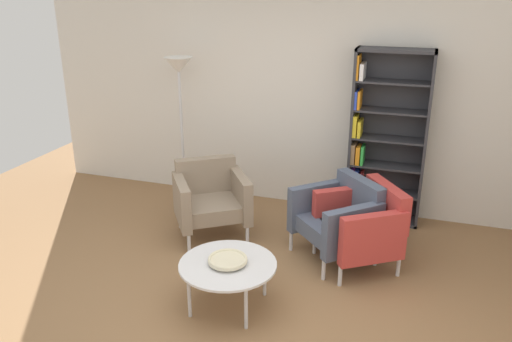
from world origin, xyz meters
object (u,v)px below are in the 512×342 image
armchair_corner_red (340,218)px  armchair_near_window (363,224)px  bookshelf_tall (382,141)px  coffee_table_low (228,266)px  armchair_by_bookshelf (211,198)px  floor_lamp_torchiere (179,83)px  decorative_bowl (228,260)px

armchair_corner_red → armchair_near_window: (0.24, -0.07, 0.00)m
bookshelf_tall → armchair_corner_red: (-0.26, -1.02, -0.50)m
coffee_table_low → armchair_by_bookshelf: 1.33m
armchair_by_bookshelf → armchair_near_window: (1.60, -0.12, 0.00)m
coffee_table_low → armchair_corner_red: bearing=56.9°
floor_lamp_torchiere → armchair_corner_red: bearing=-21.0°
armchair_near_window → floor_lamp_torchiere: 2.62m
armchair_corner_red → floor_lamp_torchiere: bearing=-155.1°
decorative_bowl → floor_lamp_torchiere: bearing=124.7°
coffee_table_low → armchair_corner_red: (0.72, 1.10, 0.04)m
decorative_bowl → floor_lamp_torchiere: floor_lamp_torchiere is taller
armchair_corner_red → floor_lamp_torchiere: (-2.02, 0.78, 1.03)m
bookshelf_tall → coffee_table_low: size_ratio=2.37×
armchair_corner_red → armchair_near_window: 0.24m
coffee_table_low → armchair_corner_red: armchair_corner_red is taller
armchair_corner_red → bookshelf_tall: bearing=121.5°
bookshelf_tall → armchair_corner_red: 1.16m
bookshelf_tall → floor_lamp_torchiere: (-2.28, -0.24, 0.53)m
decorative_bowl → armchair_corner_red: bearing=56.9°
armchair_corner_red → floor_lamp_torchiere: 2.40m
bookshelf_tall → decorative_bowl: 2.38m
armchair_near_window → armchair_corner_red: bearing=-140.0°
coffee_table_low → floor_lamp_torchiere: (-1.30, 1.88, 1.08)m
floor_lamp_torchiere → armchair_by_bookshelf: bearing=-47.6°
armchair_near_window → floor_lamp_torchiere: size_ratio=0.54×
bookshelf_tall → armchair_near_window: bearing=-91.4°
coffee_table_low → decorative_bowl: size_ratio=2.50×
armchair_by_bookshelf → floor_lamp_torchiere: bearing=97.5°
armchair_near_window → bookshelf_tall: bearing=144.2°
floor_lamp_torchiere → coffee_table_low: bearing=-55.3°
decorative_bowl → floor_lamp_torchiere: (-1.30, 1.88, 1.01)m
coffee_table_low → decorative_bowl: decorative_bowl is taller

